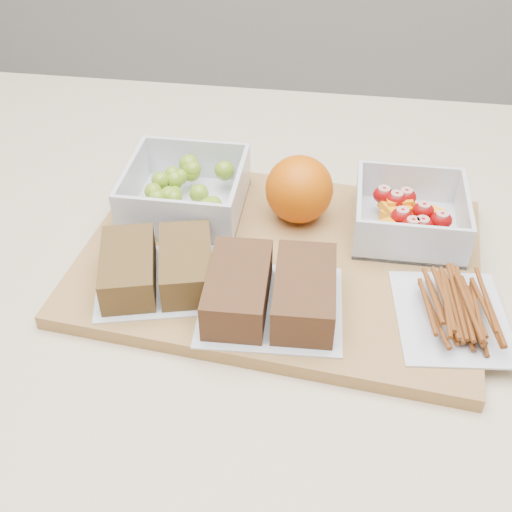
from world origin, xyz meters
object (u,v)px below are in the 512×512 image
(fruit_container, at_px, (409,217))
(sandwich_bag_left, at_px, (158,267))
(sandwich_bag_center, at_px, (271,291))
(orange, at_px, (299,189))
(grape_container, at_px, (188,192))
(cutting_board, at_px, (280,259))
(pretzel_bag, at_px, (454,307))

(fruit_container, relative_size, sandwich_bag_left, 0.80)
(sandwich_bag_center, bearing_deg, orange, 85.47)
(grape_container, bearing_deg, cutting_board, -30.31)
(grape_container, distance_m, orange, 0.13)
(grape_container, distance_m, fruit_container, 0.25)
(fruit_container, relative_size, pretzel_bag, 0.87)
(sandwich_bag_left, bearing_deg, grape_container, 89.32)
(cutting_board, distance_m, pretzel_bag, 0.19)
(fruit_container, distance_m, orange, 0.13)
(orange, xyz_separation_m, pretzel_bag, (0.16, -0.14, -0.02))
(sandwich_bag_center, bearing_deg, sandwich_bag_left, 169.98)
(orange, xyz_separation_m, sandwich_bag_center, (-0.01, -0.15, -0.02))
(fruit_container, xyz_separation_m, sandwich_bag_left, (-0.25, -0.12, -0.00))
(cutting_board, distance_m, sandwich_bag_left, 0.14)
(cutting_board, xyz_separation_m, sandwich_bag_left, (-0.12, -0.06, 0.03))
(fruit_container, height_order, sandwich_bag_center, fruit_container)
(orange, bearing_deg, pretzel_bag, -41.09)
(sandwich_bag_center, bearing_deg, fruit_container, 46.57)
(grape_container, relative_size, fruit_container, 1.10)
(grape_container, height_order, orange, orange)
(cutting_board, xyz_separation_m, sandwich_bag_center, (0.00, -0.08, 0.03))
(orange, relative_size, pretzel_bag, 0.56)
(cutting_board, xyz_separation_m, fruit_container, (0.14, 0.06, 0.03))
(fruit_container, height_order, orange, orange)
(cutting_board, distance_m, fruit_container, 0.15)
(sandwich_bag_left, xyz_separation_m, pretzel_bag, (0.29, -0.01, -0.01))
(orange, distance_m, pretzel_bag, 0.22)
(cutting_board, relative_size, grape_container, 3.20)
(cutting_board, xyz_separation_m, pretzel_bag, (0.17, -0.07, 0.02))
(cutting_board, relative_size, sandwich_bag_left, 2.81)
(grape_container, relative_size, pretzel_bag, 0.96)
(sandwich_bag_left, height_order, sandwich_bag_center, sandwich_bag_center)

